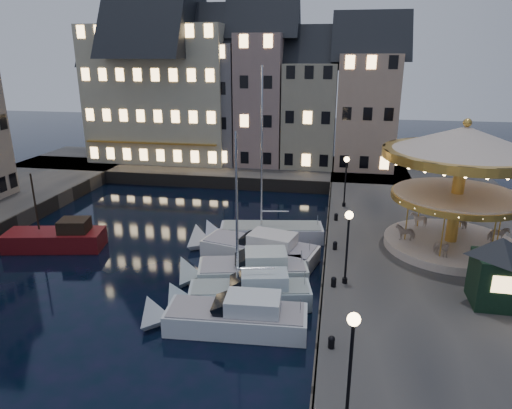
% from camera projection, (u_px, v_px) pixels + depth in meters
% --- Properties ---
extents(ground, '(160.00, 160.00, 0.00)m').
position_uv_depth(ground, '(213.00, 301.00, 25.67)').
color(ground, black).
rests_on(ground, ground).
extents(quay_east, '(16.00, 56.00, 1.30)m').
position_uv_depth(quay_east, '(453.00, 264.00, 28.72)').
color(quay_east, '#474442').
rests_on(quay_east, ground).
extents(quay_north, '(44.00, 12.00, 1.30)m').
position_uv_depth(quay_north, '(210.00, 168.00, 52.98)').
color(quay_north, '#474442').
rests_on(quay_north, ground).
extents(quaywall_e, '(0.15, 44.00, 1.30)m').
position_uv_depth(quaywall_e, '(325.00, 255.00, 30.06)').
color(quaywall_e, '#47423A').
rests_on(quaywall_e, ground).
extents(quaywall_n, '(48.00, 0.15, 1.30)m').
position_uv_depth(quaywall_n, '(213.00, 182.00, 47.03)').
color(quaywall_n, '#47423A').
rests_on(quaywall_n, ground).
extents(streetlamp_a, '(0.44, 0.44, 4.17)m').
position_uv_depth(streetlamp_a, '(351.00, 352.00, 14.79)').
color(streetlamp_a, black).
rests_on(streetlamp_a, quay_east).
extents(streetlamp_b, '(0.44, 0.44, 4.17)m').
position_uv_depth(streetlamp_b, '(348.00, 237.00, 24.13)').
color(streetlamp_b, black).
rests_on(streetlamp_b, quay_east).
extents(streetlamp_c, '(0.44, 0.44, 4.17)m').
position_uv_depth(streetlamp_c, '(346.00, 174.00, 36.75)').
color(streetlamp_c, black).
rests_on(streetlamp_c, quay_east).
extents(bollard_a, '(0.30, 0.30, 0.57)m').
position_uv_depth(bollard_a, '(331.00, 341.00, 19.38)').
color(bollard_a, black).
rests_on(bollard_a, quay_east).
extents(bollard_b, '(0.30, 0.30, 0.57)m').
position_uv_depth(bollard_b, '(334.00, 281.00, 24.52)').
color(bollard_b, black).
rests_on(bollard_b, quay_east).
extents(bollard_c, '(0.30, 0.30, 0.57)m').
position_uv_depth(bollard_c, '(335.00, 245.00, 29.20)').
color(bollard_c, black).
rests_on(bollard_c, quay_east).
extents(bollard_d, '(0.30, 0.30, 0.57)m').
position_uv_depth(bollard_d, '(336.00, 216.00, 34.34)').
color(bollard_d, black).
rests_on(bollard_d, quay_east).
extents(townhouse_na, '(5.50, 8.00, 12.80)m').
position_uv_depth(townhouse_na, '(120.00, 102.00, 54.55)').
color(townhouse_na, gray).
rests_on(townhouse_na, quay_north).
extents(townhouse_nb, '(6.16, 8.00, 13.80)m').
position_uv_depth(townhouse_nb, '(163.00, 99.00, 53.48)').
color(townhouse_nb, slate).
rests_on(townhouse_nb, quay_north).
extents(townhouse_nc, '(6.82, 8.00, 14.80)m').
position_uv_depth(townhouse_nc, '(213.00, 95.00, 52.30)').
color(townhouse_nc, slate).
rests_on(townhouse_nc, quay_north).
extents(townhouse_nd, '(5.50, 8.00, 15.80)m').
position_uv_depth(townhouse_nd, '(262.00, 91.00, 51.18)').
color(townhouse_nd, gray).
rests_on(townhouse_nd, quay_north).
extents(townhouse_ne, '(6.16, 8.00, 12.80)m').
position_uv_depth(townhouse_ne, '(310.00, 106.00, 50.74)').
color(townhouse_ne, gray).
rests_on(townhouse_ne, quay_north).
extents(townhouse_nf, '(6.82, 8.00, 13.80)m').
position_uv_depth(townhouse_nf, '(366.00, 102.00, 49.56)').
color(townhouse_nf, tan).
rests_on(townhouse_nf, quay_north).
extents(hotel_corner, '(17.60, 9.00, 16.80)m').
position_uv_depth(hotel_corner, '(163.00, 86.00, 53.00)').
color(hotel_corner, '#C1BA9A').
rests_on(hotel_corner, quay_north).
extents(motorboat_b, '(8.15, 2.79, 2.15)m').
position_uv_depth(motorboat_b, '(228.00, 318.00, 22.87)').
color(motorboat_b, silver).
rests_on(motorboat_b, ground).
extents(motorboat_c, '(7.76, 3.38, 10.26)m').
position_uv_depth(motorboat_c, '(242.00, 294.00, 25.11)').
color(motorboat_c, silver).
rests_on(motorboat_c, ground).
extents(motorboat_d, '(7.71, 3.99, 2.15)m').
position_uv_depth(motorboat_d, '(246.00, 271.00, 27.79)').
color(motorboat_d, silver).
rests_on(motorboat_d, ground).
extents(motorboat_e, '(8.93, 4.55, 2.15)m').
position_uv_depth(motorboat_e, '(254.00, 249.00, 31.00)').
color(motorboat_e, white).
rests_on(motorboat_e, ground).
extents(motorboat_f, '(8.69, 3.50, 11.48)m').
position_uv_depth(motorboat_f, '(264.00, 233.00, 34.07)').
color(motorboat_f, silver).
rests_on(motorboat_f, ground).
extents(red_fishing_boat, '(7.06, 3.60, 5.72)m').
position_uv_depth(red_fishing_boat, '(57.00, 239.00, 32.45)').
color(red_fishing_boat, '#5D0D11').
rests_on(red_fishing_boat, ground).
extents(carousel, '(9.52, 9.52, 8.33)m').
position_uv_depth(carousel, '(462.00, 165.00, 27.80)').
color(carousel, beige).
rests_on(carousel, quay_east).
extents(ticket_kiosk, '(3.46, 3.46, 4.05)m').
position_uv_depth(ticket_kiosk, '(499.00, 260.00, 22.18)').
color(ticket_kiosk, black).
rests_on(ticket_kiosk, quay_east).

